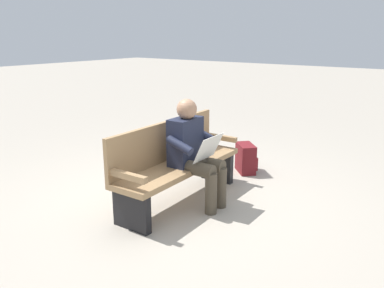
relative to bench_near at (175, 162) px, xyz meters
name	(u,v)px	position (x,y,z in m)	size (l,w,h in m)	color
ground_plane	(181,201)	(0.00, 0.07, -0.46)	(40.00, 40.00, 0.00)	#A89E8E
bench_near	(175,162)	(0.00, 0.00, 0.00)	(1.81, 0.53, 0.90)	#9E7A51
person_seated	(194,150)	(-0.04, 0.23, 0.17)	(0.58, 0.58, 1.18)	#1E2338
backpack	(246,158)	(-1.32, 0.19, -0.27)	(0.39, 0.39, 0.39)	maroon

